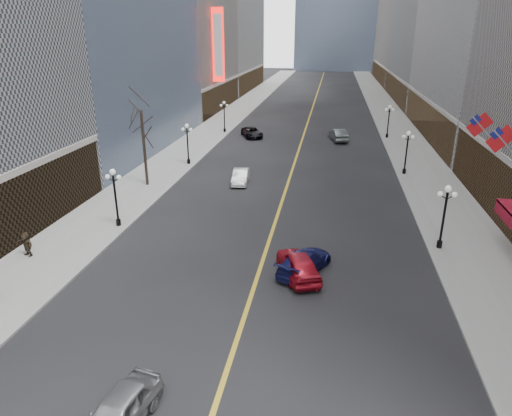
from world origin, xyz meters
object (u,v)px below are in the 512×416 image
(streetlamp_west_1, at_px, (115,192))
(car_nb_near, at_px, (118,413))
(car_sb_mid, at_px, (298,264))
(streetlamp_east_1, at_px, (445,210))
(streetlamp_east_3, at_px, (389,118))
(car_nb_mid, at_px, (241,176))
(streetlamp_east_2, at_px, (407,148))
(car_sb_far, at_px, (338,135))
(streetlamp_west_2, at_px, (187,140))
(car_sb_near, at_px, (304,262))
(streetlamp_west_3, at_px, (224,113))
(car_nb_far, at_px, (252,132))

(streetlamp_west_1, bearing_deg, car_nb_near, -64.75)
(streetlamp_west_1, xyz_separation_m, car_sb_mid, (14.24, -5.29, -2.10))
(streetlamp_east_1, relative_size, streetlamp_east_3, 1.00)
(car_nb_mid, bearing_deg, streetlamp_east_1, -42.32)
(streetlamp_east_2, relative_size, car_nb_mid, 1.08)
(car_sb_far, bearing_deg, car_nb_mid, 52.55)
(car_sb_mid, bearing_deg, car_nb_mid, -88.96)
(car_nb_near, bearing_deg, streetlamp_west_2, 113.45)
(car_nb_mid, bearing_deg, streetlamp_east_2, 13.44)
(streetlamp_east_1, distance_m, streetlamp_east_3, 36.00)
(streetlamp_east_2, distance_m, car_nb_mid, 17.55)
(streetlamp_east_3, distance_m, car_sb_mid, 42.39)
(streetlamp_west_1, height_order, car_sb_mid, streetlamp_west_1)
(streetlamp_west_1, bearing_deg, streetlamp_west_2, 90.00)
(car_nb_near, relative_size, car_sb_far, 0.86)
(streetlamp_east_1, distance_m, streetlamp_east_2, 18.00)
(streetlamp_east_1, relative_size, car_nb_mid, 1.08)
(car_nb_near, height_order, car_sb_far, car_sb_far)
(car_sb_near, bearing_deg, car_sb_mid, 85.74)
(car_sb_mid, bearing_deg, car_nb_near, 44.74)
(streetlamp_west_3, relative_size, car_nb_mid, 1.08)
(car_nb_near, bearing_deg, streetlamp_east_2, 77.41)
(streetlamp_west_1, height_order, car_sb_far, streetlamp_west_1)
(car_sb_near, bearing_deg, streetlamp_west_1, 6.23)
(car_sb_near, relative_size, car_sb_mid, 1.02)
(streetlamp_west_2, distance_m, car_nb_mid, 9.34)
(streetlamp_east_3, bearing_deg, car_sb_far, -158.75)
(car_nb_near, bearing_deg, car_sb_near, 75.64)
(car_sb_near, bearing_deg, streetlamp_west_3, -46.31)
(car_sb_near, relative_size, car_sb_far, 0.95)
(car_sb_far, bearing_deg, car_nb_near, 68.11)
(streetlamp_east_2, xyz_separation_m, car_sb_far, (-6.82, 15.35, -2.08))
(streetlamp_east_1, bearing_deg, car_sb_far, 101.56)
(streetlamp_west_3, distance_m, car_sb_near, 43.26)
(streetlamp_east_3, relative_size, streetlamp_west_3, 1.00)
(streetlamp_west_2, height_order, car_nb_mid, streetlamp_west_2)
(streetlamp_east_1, bearing_deg, streetlamp_east_3, 90.00)
(streetlamp_east_1, distance_m, car_nb_far, 38.72)
(streetlamp_west_1, bearing_deg, car_sb_far, 63.29)
(streetlamp_east_2, bearing_deg, streetlamp_west_1, -142.67)
(streetlamp_east_3, height_order, car_nb_near, streetlamp_east_3)
(streetlamp_east_1, height_order, car_sb_near, streetlamp_east_1)
(streetlamp_west_2, bearing_deg, car_nb_far, 73.71)
(streetlamp_east_1, distance_m, streetlamp_west_3, 43.05)
(streetlamp_west_1, relative_size, car_sb_far, 0.90)
(streetlamp_west_2, distance_m, car_sb_near, 27.04)
(car_sb_near, height_order, car_sb_far, car_sb_far)
(streetlamp_east_1, distance_m, car_sb_near, 10.39)
(streetlamp_west_2, bearing_deg, car_nb_mid, -38.28)
(car_sb_near, bearing_deg, streetlamp_east_2, -87.73)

